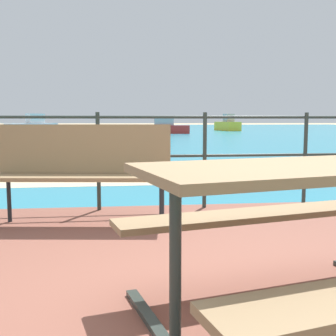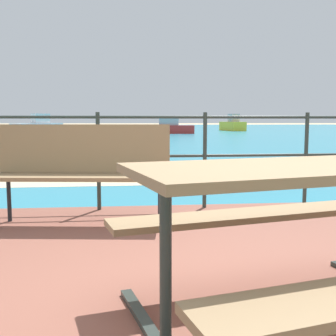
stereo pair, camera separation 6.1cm
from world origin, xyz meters
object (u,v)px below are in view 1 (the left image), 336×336
boat_near (159,128)px  boat_far (227,125)px  park_bench (83,165)px  boat_mid (31,127)px  picnic_table (324,207)px

boat_near → boat_far: size_ratio=1.14×
park_bench → boat_far: boat_far is taller
boat_mid → boat_far: 17.80m
boat_near → boat_far: bearing=-127.6°
boat_near → park_bench: bearing=88.9°
picnic_table → boat_mid: (-7.81, 32.27, -0.15)m
boat_near → boat_far: (7.24, 7.71, 0.12)m
park_bench → boat_near: bearing=90.3°
boat_near → boat_mid: size_ratio=1.18×
boat_far → boat_mid: bearing=99.6°
park_bench → boat_far: 36.70m
picnic_table → boat_mid: 33.20m
park_bench → boat_mid: bearing=109.3°
boat_near → boat_mid: (-9.81, 2.61, 0.10)m
park_bench → boat_far: bearing=80.4°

